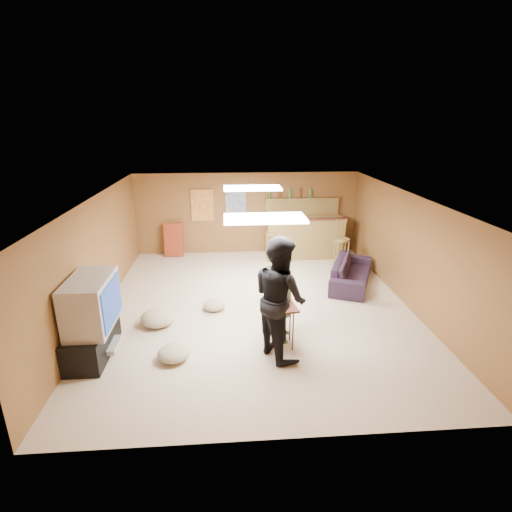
{
  "coord_description": "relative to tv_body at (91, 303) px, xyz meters",
  "views": [
    {
      "loc": [
        -0.56,
        -7.18,
        3.56
      ],
      "look_at": [
        0.0,
        0.2,
        1.0
      ],
      "focal_mm": 28.0,
      "sensor_mm": 36.0,
      "label": 1
    }
  ],
  "objects": [
    {
      "name": "ceiling_panel_back",
      "position": [
        2.65,
        2.7,
        1.27
      ],
      "size": [
        1.2,
        0.6,
        0.04
      ],
      "primitive_type": "cube",
      "color": "white",
      "rests_on": "ceiling"
    },
    {
      "name": "person_black",
      "position": [
        2.87,
        -0.18,
        0.07
      ],
      "size": [
        1.06,
        1.16,
        1.94
      ],
      "primitive_type": "imported",
      "rotation": [
        0.0,
        0.0,
        1.99
      ],
      "color": "black",
      "rests_on": "ground"
    },
    {
      "name": "cup_red_near",
      "position": [
        2.79,
        0.06,
        -0.14
      ],
      "size": [
        0.11,
        0.11,
        0.12
      ],
      "primitive_type": "cylinder",
      "rotation": [
        0.0,
        0.0,
        0.31
      ],
      "color": "#B70C20",
      "rests_on": "tray_table"
    },
    {
      "name": "bar_stool_left",
      "position": [
        3.27,
        4.23,
        -0.24
      ],
      "size": [
        0.47,
        0.47,
        1.33
      ],
      "primitive_type": null,
      "rotation": [
        0.0,
        0.0,
        -0.12
      ],
      "color": "olive",
      "rests_on": "ground"
    },
    {
      "name": "cushion_far",
      "position": [
        1.22,
        -0.25,
        -0.79
      ],
      "size": [
        0.52,
        0.52,
        0.22
      ],
      "primitive_type": "ellipsoid",
      "rotation": [
        0.0,
        0.0,
        0.04
      ],
      "color": "tan",
      "rests_on": "ground"
    },
    {
      "name": "tv_screen",
      "position": [
        0.31,
        0.0,
        0.0
      ],
      "size": [
        0.02,
        0.95,
        0.65
      ],
      "primitive_type": "cube",
      "color": "navy",
      "rests_on": "tv_body"
    },
    {
      "name": "bar_backing",
      "position": [
        4.15,
        4.92,
        0.3
      ],
      "size": [
        2.0,
        0.14,
        0.6
      ],
      "primitive_type": "cube",
      "color": "olive",
      "rests_on": "bar_counter"
    },
    {
      "name": "wall_front",
      "position": [
        2.65,
        -2.0,
        0.2
      ],
      "size": [
        6.0,
        0.02,
        2.2
      ],
      "primitive_type": "cube",
      "color": "brown",
      "rests_on": "ground"
    },
    {
      "name": "tv_body",
      "position": [
        0.0,
        0.0,
        0.0
      ],
      "size": [
        0.6,
        1.1,
        0.8
      ],
      "primitive_type": "cube",
      "color": "#B2B2B7",
      "rests_on": "tv_stand"
    },
    {
      "name": "sofa",
      "position": [
        4.87,
        2.49,
        -0.62
      ],
      "size": [
        1.45,
        2.06,
        0.56
      ],
      "primitive_type": "imported",
      "rotation": [
        0.0,
        0.0,
        1.16
      ],
      "color": "black",
      "rests_on": "ground"
    },
    {
      "name": "poster_left",
      "position": [
        1.45,
        4.96,
        0.45
      ],
      "size": [
        0.6,
        0.03,
        0.85
      ],
      "primitive_type": "cube",
      "color": "#BF3F26",
      "rests_on": "wall_back"
    },
    {
      "name": "cup_blue",
      "position": [
        3.02,
        0.13,
        -0.15
      ],
      "size": [
        0.09,
        0.09,
        0.1
      ],
      "primitive_type": "cylinder",
      "rotation": [
        0.0,
        0.0,
        0.35
      ],
      "color": "#1F1490",
      "rests_on": "tray_table"
    },
    {
      "name": "poster_right",
      "position": [
        2.35,
        4.96,
        0.45
      ],
      "size": [
        0.55,
        0.03,
        0.8
      ],
      "primitive_type": "cube",
      "color": "#334C99",
      "rests_on": "wall_back"
    },
    {
      "name": "cushion_near_tv",
      "position": [
        0.8,
        0.9,
        -0.76
      ],
      "size": [
        0.71,
        0.71,
        0.28
      ],
      "primitive_type": "ellipsoid",
      "rotation": [
        0.0,
        0.0,
        0.14
      ],
      "color": "tan",
      "rests_on": "ground"
    },
    {
      "name": "wall_left",
      "position": [
        -0.35,
        1.5,
        0.2
      ],
      "size": [
        0.02,
        7.0,
        2.2
      ],
      "primitive_type": "cube",
      "color": "brown",
      "rests_on": "ground"
    },
    {
      "name": "person_olive",
      "position": [
        3.0,
        0.28,
        -0.05
      ],
      "size": [
        0.53,
        0.69,
        1.69
      ],
      "primitive_type": "imported",
      "rotation": [
        0.0,
        0.0,
        1.35
      ],
      "color": "#535E36",
      "rests_on": "ground"
    },
    {
      "name": "dvd_box",
      "position": [
        0.15,
        0.0,
        -0.75
      ],
      "size": [
        0.35,
        0.5,
        0.08
      ],
      "primitive_type": "cube",
      "color": "#B2B2B7",
      "rests_on": "tv_stand"
    },
    {
      "name": "folding_chair_stack",
      "position": [
        0.65,
        4.8,
        -0.45
      ],
      "size": [
        0.5,
        0.26,
        0.91
      ],
      "primitive_type": "cube",
      "rotation": [
        -0.14,
        0.0,
        0.0
      ],
      "color": "maroon",
      "rests_on": "ground"
    },
    {
      "name": "ceiling",
      "position": [
        2.65,
        1.5,
        1.3
      ],
      "size": [
        6.0,
        7.0,
        0.02
      ],
      "primitive_type": "cube",
      "color": "silver",
      "rests_on": "ground"
    },
    {
      "name": "bar_shelf",
      "position": [
        4.15,
        4.9,
        0.6
      ],
      "size": [
        2.0,
        0.18,
        0.05
      ],
      "primitive_type": "cube",
      "color": "olive",
      "rests_on": "bar_backing"
    },
    {
      "name": "bar_counter",
      "position": [
        4.15,
        4.45,
        -0.35
      ],
      "size": [
        2.0,
        0.6,
        1.1
      ],
      "primitive_type": "cube",
      "color": "olive",
      "rests_on": "ground"
    },
    {
      "name": "cup_red_far",
      "position": [
        2.98,
        -0.04,
        -0.14
      ],
      "size": [
        0.1,
        0.1,
        0.12
      ],
      "primitive_type": "cylinder",
      "rotation": [
        0.0,
        0.0,
        -0.15
      ],
      "color": "#B70C20",
      "rests_on": "tray_table"
    },
    {
      "name": "wall_back",
      "position": [
        2.65,
        5.0,
        0.2
      ],
      "size": [
        6.0,
        0.02,
        2.2
      ],
      "primitive_type": "cube",
      "color": "brown",
      "rests_on": "ground"
    },
    {
      "name": "bottle_row",
      "position": [
        3.81,
        4.88,
        0.75
      ],
      "size": [
        1.2,
        0.08,
        0.26
      ],
      "primitive_type": null,
      "color": "#3F7233",
      "rests_on": "bar_shelf"
    },
    {
      "name": "ground",
      "position": [
        2.65,
        1.5,
        -0.9
      ],
      "size": [
        7.0,
        7.0,
        0.0
      ],
      "primitive_type": "plane",
      "color": "#C7B198",
      "rests_on": "ground"
    },
    {
      "name": "tray_table",
      "position": [
        2.9,
        0.03,
        -0.55
      ],
      "size": [
        0.6,
        0.51,
        0.7
      ],
      "primitive_type": "cube",
      "rotation": [
        0.0,
        0.0,
        0.15
      ],
      "color": "#421D15",
      "rests_on": "ground"
    },
    {
      "name": "tv_stand",
      "position": [
        -0.07,
        0.0,
        -0.65
      ],
      "size": [
        0.55,
        1.3,
        0.5
      ],
      "primitive_type": "cube",
      "color": "black",
      "rests_on": "ground"
    },
    {
      "name": "cushion_mid",
      "position": [
        1.81,
        1.43,
        -0.8
      ],
      "size": [
        0.56,
        0.56,
        0.19
      ],
      "primitive_type": "ellipsoid",
      "rotation": [
        0.0,
        0.0,
        0.36
      ],
      "color": "tan",
      "rests_on": "ground"
    },
    {
      "name": "bar_lip",
      "position": [
        4.15,
        4.2,
        0.2
      ],
      "size": [
        2.1,
        0.12,
        0.05
      ],
      "primitive_type": "cube",
      "color": "#421D15",
      "rests_on": "bar_counter"
    },
    {
      "name": "wall_right",
      "position": [
        5.65,
        1.5,
        0.2
      ],
      "size": [
        0.02,
        7.0,
        2.2
      ],
      "primitive_type": "cube",
      "color": "brown",
      "rests_on": "ground"
    },
    {
      "name": "bar_stool_right",
      "position": [
        4.94,
        3.59,
        -0.28
      ],
      "size": [
        0.47,
        0.47,
        1.24
      ],
      "primitive_type": null,
      "rotation": [
        0.0,
        0.0,
        -0.22
      ],
      "color": "olive",
      "rests_on": "ground"
    },
    {
      "name": "ceiling_panel_front",
      "position": [
        2.65,
        0.0,
        1.27
      ],
      "size": [
        1.2,
        0.6,
        0.04
      ],
      "primitive_type": "cube",
      "color": "white",
      "rests_on": "ceiling"
    }
  ]
}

